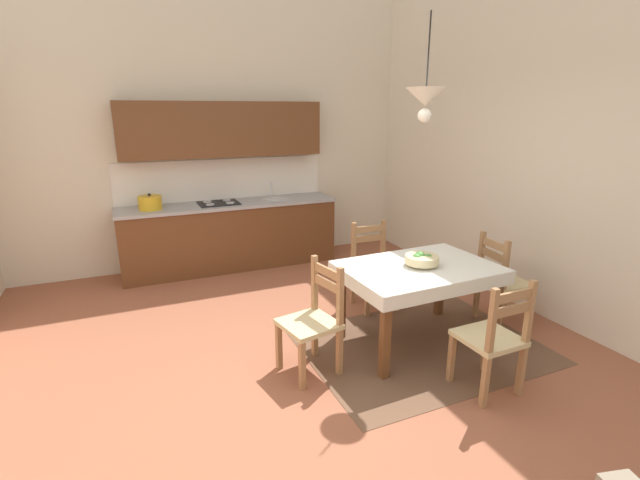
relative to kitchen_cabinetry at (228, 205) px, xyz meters
name	(u,v)px	position (x,y,z in m)	size (l,w,h in m)	color
ground_plane	(308,379)	(-0.05, -2.92, -0.91)	(5.96, 6.99, 0.10)	#99563D
wall_back	(214,109)	(-0.05, 0.33, 1.25)	(5.96, 0.12, 4.20)	silver
wall_right	(579,109)	(2.69, -2.92, 1.25)	(0.12, 6.99, 4.20)	silver
area_rug	(421,346)	(1.08, -2.92, -0.85)	(2.10, 1.60, 0.01)	brown
kitchen_cabinetry	(228,205)	(0.00, 0.00, 0.00)	(2.87, 0.63, 2.20)	brown
dining_table	(418,279)	(1.08, -2.82, -0.23)	(1.38, 0.97, 0.75)	brown
dining_chair_window_side	(502,282)	(2.09, -2.83, -0.41)	(0.46, 0.46, 0.93)	#D1BC89
dining_chair_kitchen_side	(374,268)	(1.13, -1.95, -0.41)	(0.44, 0.44, 0.93)	#D1BC89
dining_chair_tv_side	(313,321)	(0.02, -2.87, -0.41)	(0.49, 0.49, 0.93)	#D1BC89
dining_chair_camera_side	(493,339)	(1.15, -3.68, -0.41)	(0.43, 0.43, 0.93)	#D1BC89
fruit_bowl	(422,259)	(1.10, -2.82, -0.04)	(0.30, 0.30, 0.12)	beige
pendant_lamp	(426,98)	(0.96, -2.92, 1.33)	(0.32, 0.32, 0.80)	black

